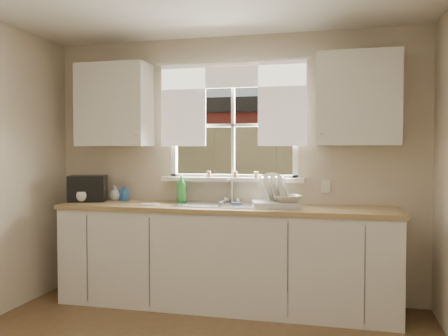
% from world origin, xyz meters
% --- Properties ---
extents(room_walls, '(3.62, 4.02, 2.50)m').
position_xyz_m(room_walls, '(0.00, -0.07, 1.24)').
color(room_walls, beige).
rests_on(room_walls, ground).
extents(window, '(1.38, 0.16, 1.06)m').
position_xyz_m(window, '(0.00, 2.00, 1.49)').
color(window, white).
rests_on(window, room_walls).
extents(curtains, '(1.50, 0.03, 0.81)m').
position_xyz_m(curtains, '(0.00, 1.95, 1.93)').
color(curtains, white).
rests_on(curtains, room_walls).
extents(base_cabinets, '(3.00, 0.62, 0.87)m').
position_xyz_m(base_cabinets, '(0.00, 1.68, 0.43)').
color(base_cabinets, silver).
rests_on(base_cabinets, ground).
extents(countertop, '(3.04, 0.65, 0.04)m').
position_xyz_m(countertop, '(0.00, 1.68, 0.89)').
color(countertop, '#A28251').
rests_on(countertop, base_cabinets).
extents(upper_cabinet_left, '(0.70, 0.33, 0.80)m').
position_xyz_m(upper_cabinet_left, '(-1.15, 1.82, 1.85)').
color(upper_cabinet_left, silver).
rests_on(upper_cabinet_left, room_walls).
extents(upper_cabinet_right, '(0.70, 0.33, 0.80)m').
position_xyz_m(upper_cabinet_right, '(1.15, 1.82, 1.85)').
color(upper_cabinet_right, silver).
rests_on(upper_cabinet_right, room_walls).
extents(wall_outlet, '(0.08, 0.01, 0.12)m').
position_xyz_m(wall_outlet, '(0.88, 1.99, 1.08)').
color(wall_outlet, beige).
rests_on(wall_outlet, room_walls).
extents(sill_jars, '(0.50, 0.04, 0.06)m').
position_xyz_m(sill_jars, '(0.02, 1.94, 1.18)').
color(sill_jars, brown).
rests_on(sill_jars, window).
extents(backyard, '(20.00, 10.00, 6.13)m').
position_xyz_m(backyard, '(0.58, 8.42, 3.46)').
color(backyard, '#335421').
rests_on(backyard, ground).
extents(sink, '(0.88, 0.52, 0.40)m').
position_xyz_m(sink, '(0.00, 1.71, 0.84)').
color(sink, '#B7B7BC').
rests_on(sink, countertop).
extents(dish_rack, '(0.45, 0.38, 0.30)m').
position_xyz_m(dish_rack, '(0.46, 1.67, 0.99)').
color(dish_rack, silver).
rests_on(dish_rack, countertop).
extents(bowl, '(0.32, 0.32, 0.06)m').
position_xyz_m(bowl, '(0.57, 1.62, 0.99)').
color(bowl, silver).
rests_on(bowl, dish_rack).
extents(soap_bottle_a, '(0.11, 0.11, 0.26)m').
position_xyz_m(soap_bottle_a, '(-0.46, 1.83, 1.04)').
color(soap_bottle_a, green).
rests_on(soap_bottle_a, countertop).
extents(soap_bottle_b, '(0.10, 0.10, 0.16)m').
position_xyz_m(soap_bottle_b, '(-1.08, 1.87, 0.99)').
color(soap_bottle_b, '#3069B4').
rests_on(soap_bottle_b, countertop).
extents(soap_bottle_c, '(0.12, 0.12, 0.15)m').
position_xyz_m(soap_bottle_c, '(-1.17, 1.85, 0.98)').
color(soap_bottle_c, beige).
rests_on(soap_bottle_c, countertop).
extents(saucer, '(0.18, 0.18, 0.01)m').
position_xyz_m(saucer, '(-0.68, 1.58, 0.92)').
color(saucer, silver).
rests_on(saucer, countertop).
extents(cup, '(0.17, 0.17, 0.10)m').
position_xyz_m(cup, '(-1.40, 1.64, 0.96)').
color(cup, silver).
rests_on(cup, countertop).
extents(black_appliance, '(0.43, 0.40, 0.25)m').
position_xyz_m(black_appliance, '(-1.40, 1.75, 1.04)').
color(black_appliance, black).
rests_on(black_appliance, countertop).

